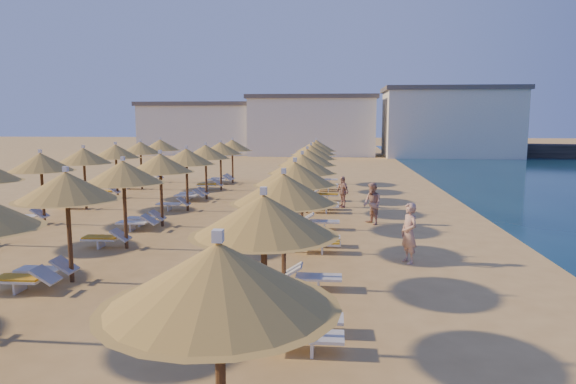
# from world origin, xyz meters

# --- Properties ---
(ground) EXTENTS (220.00, 220.00, 0.00)m
(ground) POSITION_xyz_m (0.00, 0.00, 0.00)
(ground) COLOR #DCAD60
(ground) RESTS_ON ground
(jetty) EXTENTS (30.14, 10.55, 1.50)m
(jetty) POSITION_xyz_m (27.45, 44.85, 0.75)
(jetty) COLOR black
(jetty) RESTS_ON ground
(hotel_blocks) EXTENTS (45.63, 11.26, 8.10)m
(hotel_blocks) POSITION_xyz_m (2.35, 46.15, 3.70)
(hotel_blocks) COLOR white
(hotel_blocks) RESTS_ON ground
(parasol_row_east) EXTENTS (2.76, 35.58, 3.12)m
(parasol_row_east) POSITION_xyz_m (2.04, 0.86, 2.55)
(parasol_row_east) COLOR brown
(parasol_row_east) RESTS_ON ground
(parasol_row_west) EXTENTS (2.76, 35.58, 3.12)m
(parasol_row_west) POSITION_xyz_m (-3.68, 0.86, 2.55)
(parasol_row_west) COLOR brown
(parasol_row_west) RESTS_ON ground
(parasol_row_inland) EXTENTS (2.76, 28.29, 3.12)m
(parasol_row_inland) POSITION_xyz_m (-8.74, 4.51, 2.55)
(parasol_row_inland) COLOR brown
(parasol_row_inland) RESTS_ON ground
(loungers) EXTENTS (13.77, 33.41, 0.66)m
(loungers) POSITION_xyz_m (-2.68, 1.47, 0.34)
(loungers) COLOR silver
(loungers) RESTS_ON ground
(beachgoer_c) EXTENTS (0.81, 0.98, 1.56)m
(beachgoer_c) POSITION_xyz_m (3.71, 8.01, 0.78)
(beachgoer_c) COLOR tan
(beachgoer_c) RESTS_ON ground
(beachgoer_b) EXTENTS (0.98, 1.06, 1.75)m
(beachgoer_b) POSITION_xyz_m (4.88, 3.91, 0.87)
(beachgoer_b) COLOR tan
(beachgoer_b) RESTS_ON ground
(beachgoer_a) EXTENTS (0.67, 0.80, 1.85)m
(beachgoer_a) POSITION_xyz_m (5.58, -1.89, 0.93)
(beachgoer_a) COLOR tan
(beachgoer_a) RESTS_ON ground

